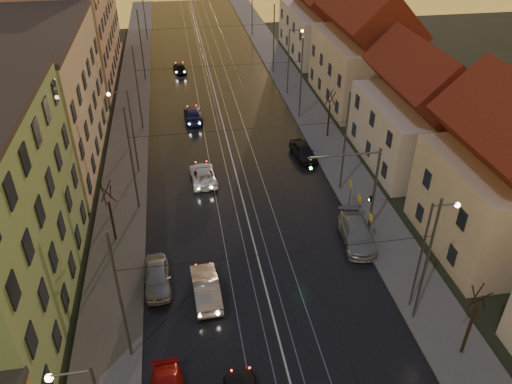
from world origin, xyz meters
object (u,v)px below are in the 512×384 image
street_lamp_2 (128,124)px  driving_car_4 (180,68)px  driving_car_1 (206,287)px  driving_car_3 (193,115)px  parked_left_3 (157,277)px  street_lamp_1 (428,246)px  parked_right_2 (303,151)px  driving_car_2 (203,175)px  parked_right_1 (357,233)px  traffic_light_mast (363,181)px  street_lamp_3 (291,55)px

street_lamp_2 → driving_car_4: street_lamp_2 is taller
street_lamp_2 → driving_car_1: bearing=-73.1°
driving_car_3 → parked_left_3: 26.06m
street_lamp_1 → parked_right_2: size_ratio=1.87×
driving_car_2 → parked_right_1: 14.96m
street_lamp_2 → driving_car_1: 18.20m
driving_car_3 → driving_car_2: bearing=89.4°
traffic_light_mast → street_lamp_1: bearing=-82.1°
street_lamp_2 → parked_right_1: size_ratio=1.51×
street_lamp_1 → driving_car_2: size_ratio=1.75×
traffic_light_mast → parked_left_3: bearing=-167.3°
driving_car_3 → parked_left_3: size_ratio=1.12×
driving_car_1 → parked_left_3: (-3.14, 1.56, -0.05)m
driving_car_2 → driving_car_3: driving_car_3 is taller
traffic_light_mast → parked_right_2: traffic_light_mast is taller
street_lamp_2 → parked_right_2: (15.91, 0.02, -4.16)m
traffic_light_mast → parked_left_3: size_ratio=1.69×
driving_car_3 → parked_left_3: parked_left_3 is taller
driving_car_4 → parked_right_1: parked_right_1 is taller
parked_right_2 → driving_car_4: bearing=105.3°
street_lamp_1 → driving_car_2: bearing=124.9°
traffic_light_mast → parked_right_2: size_ratio=1.68×
parked_left_3 → driving_car_4: bearing=83.0°
parked_right_1 → parked_right_2: 13.18m
traffic_light_mast → driving_car_1: (-11.96, -4.97, -3.82)m
driving_car_3 → parked_right_2: size_ratio=1.11×
parked_left_3 → parked_right_1: (14.70, 2.27, 0.04)m
driving_car_4 → driving_car_3: bearing=86.7°
street_lamp_2 → street_lamp_3: size_ratio=1.00×
street_lamp_1 → street_lamp_2: 27.05m
parked_right_1 → street_lamp_2: bearing=147.7°
parked_right_2 → traffic_light_mast: bearing=-91.4°
traffic_light_mast → parked_left_3: (-15.09, -3.40, -3.87)m
street_lamp_2 → driving_car_3: size_ratio=1.68×
street_lamp_1 → driving_car_4: size_ratio=2.12×
parked_left_3 → parked_right_2: 20.76m
driving_car_4 → parked_right_1: 41.00m
driving_car_2 → street_lamp_3: bearing=-126.3°
street_lamp_1 → traffic_light_mast: bearing=97.9°
street_lamp_1 → parked_left_3: size_ratio=1.87×
driving_car_1 → parked_right_1: size_ratio=0.89×
parked_right_2 → driving_car_3: bearing=126.8°
traffic_light_mast → driving_car_3: (-11.11, 22.36, -3.91)m
street_lamp_1 → parked_left_3: (-16.20, 4.60, -4.16)m
parked_left_3 → driving_car_3: bearing=78.5°
street_lamp_2 → street_lamp_3: 24.24m
driving_car_2 → parked_left_3: (-4.06, -12.78, 0.09)m
driving_car_1 → driving_car_3: 27.33m
traffic_light_mast → parked_right_1: 4.01m
driving_car_3 → driving_car_4: size_ratio=1.26×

